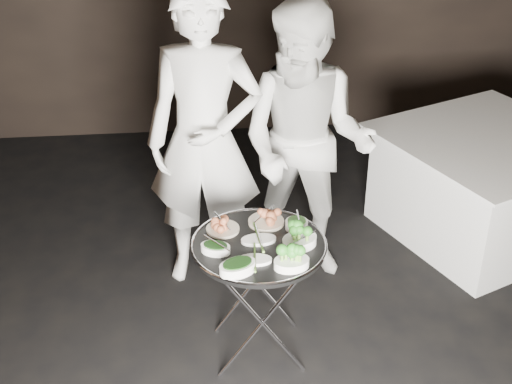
{
  "coord_description": "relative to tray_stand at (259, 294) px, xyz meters",
  "views": [
    {
      "loc": [
        -0.24,
        -2.61,
        2.79
      ],
      "look_at": [
        0.07,
        0.61,
        0.95
      ],
      "focal_mm": 50.0,
      "sensor_mm": 36.0,
      "label": 1
    }
  ],
  "objects": [
    {
      "name": "waiter_left",
      "position": [
        -0.25,
        0.77,
        0.56
      ],
      "size": [
        0.77,
        0.57,
        1.91
      ],
      "primitive_type": "imported",
      "rotation": [
        0.0,
        0.0,
        -0.18
      ],
      "color": "silver",
      "rests_on": "floor"
    },
    {
      "name": "spinach_bowl_b",
      "position": [
        -0.13,
        -0.24,
        0.36
      ],
      "size": [
        0.22,
        0.19,
        0.08
      ],
      "rotation": [
        0.0,
        0.0,
        0.43
      ],
      "color": "white",
      "rests_on": "serving_tray"
    },
    {
      "name": "dining_table",
      "position": [
        1.7,
        1.09,
        -0.02
      ],
      "size": [
        1.3,
        1.3,
        0.74
      ],
      "rotation": [
        0.0,
        0.0,
        0.42
      ],
      "color": "silver",
      "rests_on": "floor"
    },
    {
      "name": "tray_stand",
      "position": [
        0.0,
        0.0,
        0.0
      ],
      "size": [
        0.48,
        0.41,
        0.71
      ],
      "rotation": [
        0.0,
        0.0,
        -0.09
      ],
      "color": "silver",
      "rests_on": "floor"
    },
    {
      "name": "serving_tray",
      "position": [
        -0.0,
        0.0,
        0.32
      ],
      "size": [
        0.72,
        0.72,
        0.04
      ],
      "color": "black",
      "rests_on": "tray_stand"
    },
    {
      "name": "potato_plate_b",
      "position": [
        0.06,
        0.2,
        0.36
      ],
      "size": [
        0.2,
        0.2,
        0.07
      ],
      "rotation": [
        0.0,
        0.0,
        0.27
      ],
      "color": "beige",
      "rests_on": "serving_tray"
    },
    {
      "name": "broccoli_bowl_b",
      "position": [
        0.14,
        -0.22,
        0.36
      ],
      "size": [
        0.2,
        0.16,
        0.07
      ],
      "rotation": [
        0.0,
        0.0,
        0.15
      ],
      "color": "white",
      "rests_on": "serving_tray"
    },
    {
      "name": "potato_plate_a",
      "position": [
        -0.18,
        0.15,
        0.36
      ],
      "size": [
        0.18,
        0.18,
        0.06
      ],
      "rotation": [
        0.0,
        0.0,
        -0.1
      ],
      "color": "beige",
      "rests_on": "serving_tray"
    },
    {
      "name": "greens_bowl",
      "position": [
        0.22,
        0.13,
        0.36
      ],
      "size": [
        0.12,
        0.12,
        0.07
      ],
      "rotation": [
        0.0,
        0.0,
        0.21
      ],
      "color": "white",
      "rests_on": "serving_tray"
    },
    {
      "name": "serving_utensils",
      "position": [
        0.02,
        0.07,
        0.38
      ],
      "size": [
        0.59,
        0.43,
        0.01
      ],
      "color": "silver",
      "rests_on": "serving_tray"
    },
    {
      "name": "broccoli_bowl_a",
      "position": [
        0.21,
        -0.04,
        0.36
      ],
      "size": [
        0.23,
        0.21,
        0.08
      ],
      "rotation": [
        0.0,
        0.0,
        0.43
      ],
      "color": "white",
      "rests_on": "serving_tray"
    },
    {
      "name": "asparagus_plate_a",
      "position": [
        0.0,
        0.02,
        0.34
      ],
      "size": [
        0.19,
        0.12,
        0.04
      ],
      "rotation": [
        0.0,
        0.0,
        0.08
      ],
      "color": "white",
      "rests_on": "serving_tray"
    },
    {
      "name": "spinach_bowl_a",
      "position": [
        -0.23,
        -0.05,
        0.36
      ],
      "size": [
        0.18,
        0.15,
        0.06
      ],
      "rotation": [
        0.0,
        0.0,
        -0.38
      ],
      "color": "white",
      "rests_on": "serving_tray"
    },
    {
      "name": "asparagus_plate_b",
      "position": [
        -0.04,
        -0.16,
        0.34
      ],
      "size": [
        0.18,
        0.11,
        0.04
      ],
      "rotation": [
        0.0,
        0.0,
        -0.08
      ],
      "color": "white",
      "rests_on": "serving_tray"
    },
    {
      "name": "waiter_right",
      "position": [
        0.37,
        0.8,
        0.5
      ],
      "size": [
        1.07,
        0.97,
        1.79
      ],
      "primitive_type": "imported",
      "rotation": [
        0.0,
        0.0,
        -0.41
      ],
      "color": "silver",
      "rests_on": "floor"
    }
  ]
}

